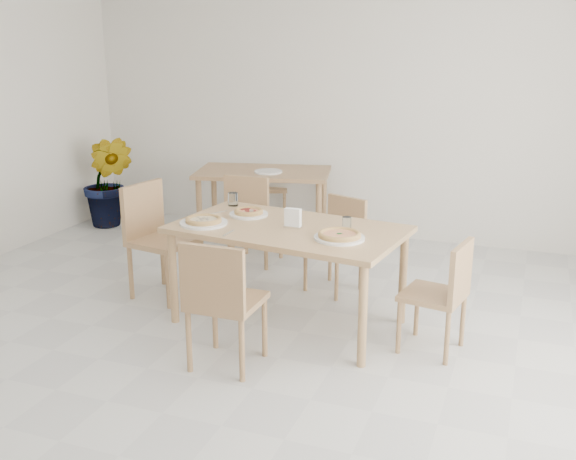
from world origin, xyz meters
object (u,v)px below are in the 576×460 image
(chair_east, at_px, (444,289))
(chair_back_s, at_px, (252,212))
(plate_margherita, at_px, (339,238))
(napkin_holder, at_px, (293,219))
(plate_mushroom, at_px, (204,223))
(pizza_margherita, at_px, (339,235))
(second_table, at_px, (263,180))
(pizza_mushroom, at_px, (204,220))
(pizza_pepperoni, at_px, (249,211))
(main_table, at_px, (288,236))
(chair_west, at_px, (155,232))
(plate_pepperoni, at_px, (249,214))
(chair_south, at_px, (221,296))
(tumbler_a, at_px, (233,199))
(chair_north, at_px, (339,237))
(tumbler_b, at_px, (347,223))
(chair_back_n, at_px, (268,181))
(potted_plant, at_px, (108,182))
(plate_empty, at_px, (268,172))

(chair_east, distance_m, chair_back_s, 2.30)
(plate_margherita, distance_m, napkin_holder, 0.43)
(plate_mushroom, bearing_deg, pizza_margherita, -0.64)
(chair_east, height_order, plate_mushroom, chair_east)
(plate_margherita, height_order, plate_mushroom, same)
(second_table, bearing_deg, pizza_mushroom, -92.53)
(pizza_margherita, relative_size, pizza_pepperoni, 1.24)
(plate_mushroom, height_order, pizza_margherita, pizza_margherita)
(main_table, relative_size, chair_east, 2.22)
(chair_west, height_order, chair_east, chair_west)
(chair_back_s, bearing_deg, plate_pepperoni, 112.95)
(chair_west, relative_size, chair_east, 1.18)
(chair_south, bearing_deg, plate_mushroom, -55.84)
(chair_east, distance_m, pizza_margherita, 0.79)
(tumbler_a, height_order, napkin_holder, napkin_holder)
(chair_east, distance_m, plate_pepperoni, 1.61)
(main_table, xyz_separation_m, chair_south, (-0.14, -0.85, -0.17))
(plate_margherita, relative_size, chair_back_s, 0.40)
(napkin_holder, bearing_deg, tumbler_a, 148.14)
(pizza_margherita, bearing_deg, second_table, 124.63)
(chair_north, distance_m, plate_pepperoni, 0.89)
(napkin_holder, height_order, chair_back_s, napkin_holder)
(pizza_pepperoni, bearing_deg, pizza_margherita, -23.11)
(chair_north, relative_size, chair_west, 0.84)
(pizza_mushroom, distance_m, pizza_pepperoni, 0.40)
(chair_north, distance_m, tumbler_a, 0.95)
(chair_east, bearing_deg, chair_back_s, -111.95)
(chair_north, height_order, chair_east, chair_east)
(napkin_holder, bearing_deg, chair_west, 173.22)
(pizza_pepperoni, xyz_separation_m, tumbler_a, (-0.25, 0.24, 0.02))
(chair_south, xyz_separation_m, plate_pepperoni, (-0.26, 1.04, 0.25))
(chair_south, relative_size, tumbler_b, 9.94)
(chair_north, bearing_deg, plate_margherita, -52.54)
(chair_back_n, relative_size, potted_plant, 0.82)
(second_table, distance_m, chair_back_n, 0.75)
(tumbler_b, height_order, plate_empty, tumbler_b)
(tumbler_a, xyz_separation_m, chair_back_n, (-0.56, 2.15, -0.32))
(chair_south, distance_m, chair_west, 1.49)
(main_table, bearing_deg, chair_back_n, 122.60)
(plate_mushroom, relative_size, pizza_pepperoni, 1.18)
(plate_mushroom, distance_m, plate_pepperoni, 0.40)
(plate_pepperoni, distance_m, tumbler_b, 0.82)
(chair_north, height_order, chair_back_s, chair_back_s)
(chair_south, bearing_deg, chair_west, -42.90)
(chair_back_s, relative_size, chair_back_n, 1.04)
(chair_east, distance_m, plate_mushroom, 1.79)
(chair_west, bearing_deg, plate_pepperoni, -78.13)
(chair_south, xyz_separation_m, chair_east, (1.29, 0.75, -0.05))
(chair_north, bearing_deg, tumbler_b, -48.79)
(main_table, bearing_deg, plate_mushroom, -158.49)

